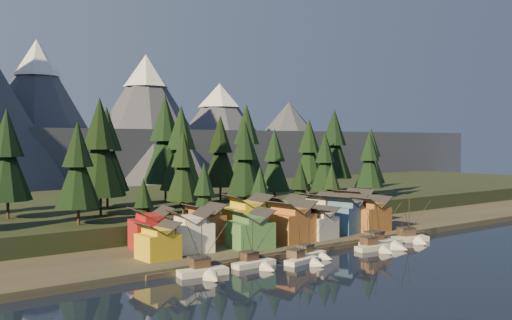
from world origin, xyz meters
TOP-DOWN VIEW (x-y plane):
  - ground at (0.00, 0.00)m, footprint 500.00×500.00m
  - shore_strip at (0.00, 40.00)m, footprint 400.00×50.00m
  - hillside at (0.00, 90.00)m, footprint 420.00×100.00m
  - dock at (0.00, 16.50)m, footprint 80.00×4.00m
  - mountain_ridge at (-4.20, 213.59)m, footprint 560.00×190.00m
  - boat_0 at (-29.90, 11.14)m, footprint 9.92×10.51m
  - boat_1 at (-17.89, 11.17)m, footprint 9.28×10.11m
  - boat_2 at (-8.29, 7.83)m, footprint 8.52×9.00m
  - boat_3 at (-2.66, 11.25)m, footprint 8.25×8.73m
  - boat_4 at (13.54, 8.13)m, footprint 9.33×9.94m
  - boat_5 at (18.89, 10.19)m, footprint 11.77×12.71m
  - boat_6 at (29.27, 10.26)m, footprint 9.76×10.41m
  - house_front_0 at (-32.76, 23.97)m, footprint 7.55×7.18m
  - house_front_1 at (-24.10, 26.47)m, footprint 9.79×9.51m
  - house_front_2 at (-11.26, 22.42)m, footprint 9.71×9.76m
  - house_front_3 at (0.82, 22.86)m, footprint 9.79×9.39m
  - house_front_4 at (8.91, 22.29)m, footprint 7.86×8.39m
  - house_front_5 at (20.34, 24.32)m, footprint 10.48×9.85m
  - house_front_6 at (26.90, 22.26)m, footprint 9.01×8.52m
  - house_back_0 at (-29.28, 33.95)m, footprint 9.22×8.95m
  - house_back_1 at (-15.76, 34.01)m, footprint 7.97×8.06m
  - house_back_2 at (-4.60, 32.42)m, footprint 10.98×10.30m
  - house_back_3 at (8.10, 33.78)m, footprint 9.96×9.08m
  - house_back_4 at (19.67, 32.64)m, footprint 9.19×8.88m
  - house_back_5 at (32.45, 32.90)m, footprint 10.06×10.14m
  - tree_hill_1 at (-50.00, 68.00)m, footprint 11.43×11.43m
  - tree_hill_2 at (-40.00, 48.00)m, footprint 9.96×9.96m
  - tree_hill_3 at (-30.00, 60.00)m, footprint 12.73×12.73m
  - tree_hill_4 at (-22.00, 75.00)m, footprint 12.17×12.17m
  - tree_hill_5 at (-12.00, 50.00)m, footprint 9.24×9.24m
  - tree_hill_6 at (-4.00, 65.00)m, footprint 12.43×12.43m
  - tree_hill_7 at (6.00, 48.00)m, footprint 10.48×10.48m
  - tree_hill_8 at (14.00, 72.00)m, footprint 11.50×11.50m
  - tree_hill_9 at (22.00, 55.00)m, footprint 9.67×9.67m
  - tree_hill_10 at (30.00, 80.00)m, footprint 13.42×13.42m
  - tree_hill_11 at (38.00, 50.00)m, footprint 9.20×9.20m
  - tree_hill_12 at (46.00, 66.00)m, footprint 11.30×11.30m
  - tree_hill_13 at (56.00, 48.00)m, footprint 9.42×9.42m
  - tree_hill_14 at (64.00, 72.00)m, footprint 13.02×13.02m
  - tree_hill_15 at (0.00, 82.00)m, footprint 14.26×14.26m
  - tree_hill_17 at (68.00, 58.00)m, footprint 10.04×10.04m
  - tree_shore_0 at (-28.00, 40.00)m, footprint 6.40×6.40m
  - tree_shore_1 at (-12.00, 40.00)m, footprint 7.79×7.79m
  - tree_shore_2 at (5.00, 40.00)m, footprint 7.19×7.19m
  - tree_shore_3 at (19.00, 40.00)m, footprint 7.63×7.63m
  - tree_shore_4 at (31.00, 40.00)m, footprint 7.21×7.21m

SIDE VIEW (x-z plane):
  - ground at x=0.00m, z-range 0.00..0.00m
  - dock at x=0.00m, z-range 0.00..1.00m
  - shore_strip at x=0.00m, z-range 0.00..1.50m
  - boat_1 at x=-17.89m, z-range -3.24..7.04m
  - boat_3 at x=-2.66m, z-range -2.98..6.81m
  - boat_2 at x=-8.29m, z-range -3.07..7.01m
  - boat_4 at x=13.54m, z-range -3.31..7.43m
  - boat_5 at x=18.89m, z-range -3.91..8.34m
  - boat_0 at x=-29.90m, z-range -3.56..8.10m
  - boat_6 at x=29.27m, z-range -3.62..8.55m
  - hillside at x=0.00m, z-range 0.00..6.00m
  - house_front_0 at x=-32.76m, z-range 1.68..8.88m
  - house_front_4 at x=8.91m, z-range 1.69..9.12m
  - house_front_2 at x=-11.26m, z-range 1.71..10.03m
  - house_back_1 at x=-15.76m, z-range 1.72..10.45m
  - house_front_1 at x=-24.10m, z-range 1.72..10.51m
  - house_back_0 at x=-29.28m, z-range 1.72..10.60m
  - house_front_6 at x=26.90m, z-range 1.73..10.62m
  - house_back_3 at x=8.10m, z-range 1.73..10.98m
  - house_back_4 at x=19.67m, z-range 1.73..11.04m
  - house_front_3 at x=0.82m, z-range 1.74..11.12m
  - house_front_5 at x=20.34m, z-range 1.74..11.17m
  - house_back_5 at x=32.45m, z-range 1.74..11.34m
  - house_back_2 at x=-4.60m, z-range 1.76..12.13m
  - tree_shore_0 at x=-28.00m, z-range 2.18..17.10m
  - tree_shore_2 at x=5.00m, z-range 2.27..19.02m
  - tree_shore_4 at x=31.00m, z-range 2.28..19.08m
  - tree_shore_3 at x=19.00m, z-range 2.32..20.09m
  - tree_shore_1 at x=-12.00m, z-range 2.34..20.50m
  - tree_hill_11 at x=38.00m, z-range 7.00..28.43m
  - tree_hill_5 at x=-12.00m, z-range 7.00..28.52m
  - tree_hill_13 at x=56.00m, z-range 7.02..28.97m
  - tree_hill_9 at x=22.00m, z-range 7.05..29.56m
  - tree_hill_2 at x=-40.00m, z-range 7.08..30.27m
  - tree_hill_17 at x=68.00m, z-range 7.09..30.48m
  - tree_hill_7 at x=6.00m, z-range 7.14..31.55m
  - tree_hill_12 at x=46.00m, z-range 7.23..33.56m
  - tree_hill_1 at x=-50.00m, z-range 7.24..33.88m
  - tree_hill_8 at x=14.00m, z-range 7.25..34.04m
  - tree_hill_4 at x=-22.00m, z-range 7.32..35.68m
  - tree_hill_6 at x=-4.00m, z-range 7.35..36.30m
  - tree_hill_3 at x=-30.00m, z-range 7.39..37.05m
  - tree_hill_14 at x=64.00m, z-range 7.42..37.76m
  - tree_hill_10 at x=30.00m, z-range 7.46..38.73m
  - tree_hill_15 at x=0.00m, z-range 7.55..40.76m
  - mountain_ridge at x=-4.20m, z-range -18.94..71.06m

